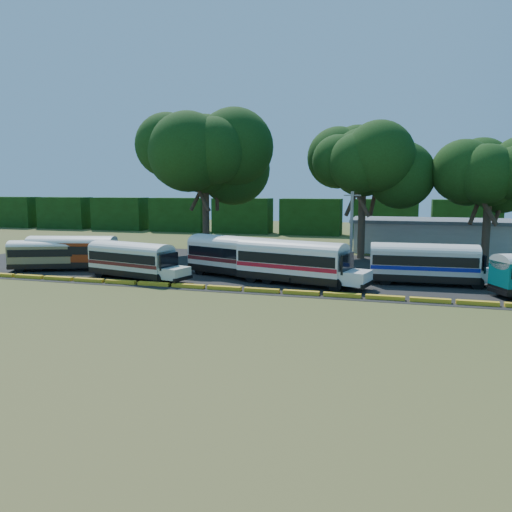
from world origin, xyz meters
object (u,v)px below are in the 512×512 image
(bus_red, at_px, (75,251))
(bus_cream_west, at_px, (133,258))
(bus_beige, at_px, (53,253))
(tree_west, at_px, (205,154))
(bus_white_red, at_px, (294,260))

(bus_red, height_order, bus_cream_west, bus_red)
(bus_beige, xyz_separation_m, bus_cream_west, (9.56, -1.80, 0.12))
(bus_beige, relative_size, bus_cream_west, 0.91)
(bus_red, xyz_separation_m, tree_west, (8.22, 13.06, 9.66))
(bus_white_red, xyz_separation_m, tree_west, (-13.36, 14.30, 9.51))
(bus_beige, distance_m, bus_red, 2.03)
(bus_cream_west, xyz_separation_m, bus_white_red, (13.83, 1.45, 0.23))
(bus_beige, bearing_deg, tree_west, 31.49)
(bus_white_red, height_order, tree_west, tree_west)
(bus_cream_west, relative_size, bus_white_red, 0.89)
(bus_cream_west, height_order, bus_white_red, bus_white_red)
(bus_red, xyz_separation_m, bus_cream_west, (7.75, -2.69, -0.07))
(bus_beige, relative_size, tree_west, 0.56)
(bus_red, relative_size, bus_white_red, 0.91)
(bus_red, distance_m, bus_white_red, 21.61)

